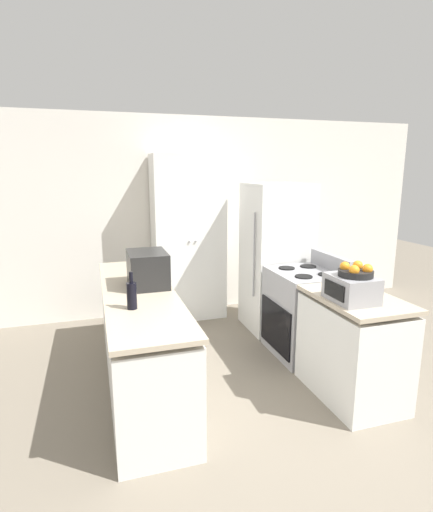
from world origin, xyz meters
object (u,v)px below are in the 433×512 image
fruit_bowl (356,271)px  stove (304,312)px  wine_bottle (132,295)px  pantry_cabinet (188,238)px  refrigerator (276,257)px  toaster_oven (351,289)px  microwave (148,269)px

fruit_bowl → stove: bearing=82.8°
wine_bottle → pantry_cabinet: bearing=65.8°
wine_bottle → fruit_bowl: (1.69, -0.35, 0.14)m
stove → wine_bottle: size_ratio=3.67×
pantry_cabinet → stove: bearing=-58.3°
pantry_cabinet → refrigerator: 1.16m
pantry_cabinet → refrigerator: size_ratio=1.20×
refrigerator → stove: bearing=-91.9°
wine_bottle → toaster_oven: wine_bottle is taller
stove → wine_bottle: wine_bottle is taller
refrigerator → fruit_bowl: (-0.15, -1.71, 0.26)m
toaster_oven → microwave: bearing=148.1°
stove → microwave: bearing=-179.3°
fruit_bowl → toaster_oven: bearing=144.1°
stove → fruit_bowl: bearing=-97.2°
stove → fruit_bowl: fruit_bowl is taller
stove → toaster_oven: toaster_oven is taller
stove → refrigerator: bearing=88.1°
refrigerator → wine_bottle: size_ratio=6.16×
wine_bottle → toaster_oven: 1.71m
microwave → fruit_bowl: bearing=-32.0°
stove → microwave: (-1.61, -0.02, 0.59)m
pantry_cabinet → microwave: 1.63m
pantry_cabinet → toaster_oven: (0.75, -2.38, -0.06)m
stove → microwave: microwave is taller
refrigerator → fruit_bowl: size_ratio=6.57×
refrigerator → microwave: size_ratio=3.87×
pantry_cabinet → fruit_bowl: pantry_cabinet is taller
stove → wine_bottle: 1.99m
stove → toaster_oven: 1.09m
toaster_oven → pantry_cabinet: bearing=107.5°
pantry_cabinet → stove: size_ratio=2.01×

